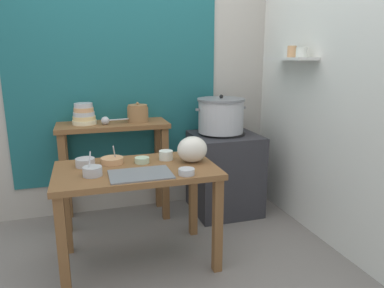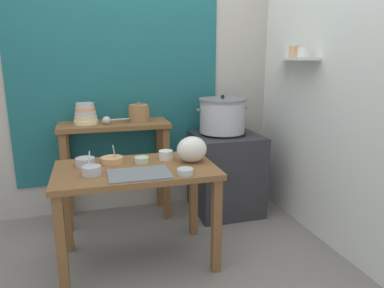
{
  "view_description": "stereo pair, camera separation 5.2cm",
  "coord_description": "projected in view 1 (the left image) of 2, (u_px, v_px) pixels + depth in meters",
  "views": [
    {
      "loc": [
        -0.45,
        -2.3,
        1.46
      ],
      "look_at": [
        0.32,
        0.19,
        0.82
      ],
      "focal_mm": 33.1,
      "sensor_mm": 36.0,
      "label": 1
    },
    {
      "loc": [
        -0.4,
        -2.32,
        1.46
      ],
      "look_at": [
        0.32,
        0.19,
        0.82
      ],
      "focal_mm": 33.1,
      "sensor_mm": 36.0,
      "label": 2
    }
  ],
  "objects": [
    {
      "name": "plastic_bag",
      "position": [
        192.0,
        149.0,
        2.55
      ],
      "size": [
        0.22,
        0.18,
        0.19
      ],
      "primitive_type": "ellipsoid",
      "color": "silver",
      "rests_on": "prep_table"
    },
    {
      "name": "back_shelf_table",
      "position": [
        114.0,
        147.0,
        3.16
      ],
      "size": [
        0.96,
        0.4,
        0.9
      ],
      "color": "brown",
      "rests_on": "ground"
    },
    {
      "name": "bowl_stack_enamel",
      "position": [
        84.0,
        115.0,
        3.04
      ],
      "size": [
        0.2,
        0.2,
        0.18
      ],
      "color": "beige",
      "rests_on": "back_shelf_table"
    },
    {
      "name": "prep_bowl_4",
      "position": [
        85.0,
        162.0,
        2.46
      ],
      "size": [
        0.13,
        0.13,
        0.06
      ],
      "color": "#B7BABF",
      "rests_on": "prep_table"
    },
    {
      "name": "prep_bowl_1",
      "position": [
        92.0,
        171.0,
        2.27
      ],
      "size": [
        0.12,
        0.12,
        0.15
      ],
      "color": "#B7BABF",
      "rests_on": "prep_table"
    },
    {
      "name": "clay_pot",
      "position": [
        138.0,
        113.0,
        3.16
      ],
      "size": [
        0.19,
        0.19,
        0.18
      ],
      "color": "olive",
      "rests_on": "back_shelf_table"
    },
    {
      "name": "ladle",
      "position": [
        106.0,
        121.0,
        3.03
      ],
      "size": [
        0.27,
        0.08,
        0.07
      ],
      "color": "#B7BABF",
      "rests_on": "back_shelf_table"
    },
    {
      "name": "stove_block",
      "position": [
        224.0,
        173.0,
        3.4
      ],
      "size": [
        0.6,
        0.61,
        0.78
      ],
      "color": "#2D2D33",
      "rests_on": "ground"
    },
    {
      "name": "wall_back",
      "position": [
        140.0,
        75.0,
        3.35
      ],
      "size": [
        4.4,
        0.12,
        2.6
      ],
      "color": "#B2ADA3",
      "rests_on": "ground"
    },
    {
      "name": "wall_right",
      "position": [
        318.0,
        78.0,
        2.89
      ],
      "size": [
        0.3,
        3.2,
        2.6
      ],
      "color": "silver",
      "rests_on": "ground"
    },
    {
      "name": "steamer_pot",
      "position": [
        221.0,
        115.0,
        3.28
      ],
      "size": [
        0.49,
        0.44,
        0.35
      ],
      "color": "#B7BABF",
      "rests_on": "stove_block"
    },
    {
      "name": "prep_bowl_3",
      "position": [
        166.0,
        155.0,
        2.63
      ],
      "size": [
        0.1,
        0.1,
        0.07
      ],
      "color": "silver",
      "rests_on": "prep_table"
    },
    {
      "name": "prep_bowl_2",
      "position": [
        142.0,
        160.0,
        2.55
      ],
      "size": [
        0.1,
        0.1,
        0.04
      ],
      "color": "#B7D1AD",
      "rests_on": "prep_table"
    },
    {
      "name": "prep_bowl_5",
      "position": [
        186.0,
        171.0,
        2.29
      ],
      "size": [
        0.11,
        0.11,
        0.04
      ],
      "color": "#B7BABF",
      "rests_on": "prep_table"
    },
    {
      "name": "prep_bowl_0",
      "position": [
        112.0,
        160.0,
        2.53
      ],
      "size": [
        0.16,
        0.16,
        0.14
      ],
      "color": "tan",
      "rests_on": "prep_table"
    },
    {
      "name": "prep_table",
      "position": [
        137.0,
        183.0,
        2.47
      ],
      "size": [
        1.1,
        0.66,
        0.72
      ],
      "color": "brown",
      "rests_on": "ground"
    },
    {
      "name": "ground_plane",
      "position": [
        159.0,
        260.0,
        2.61
      ],
      "size": [
        9.0,
        9.0,
        0.0
      ],
      "primitive_type": "plane",
      "color": "gray"
    },
    {
      "name": "serving_tray",
      "position": [
        141.0,
        174.0,
        2.29
      ],
      "size": [
        0.4,
        0.28,
        0.01
      ],
      "primitive_type": "cube",
      "color": "slate",
      "rests_on": "prep_table"
    }
  ]
}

